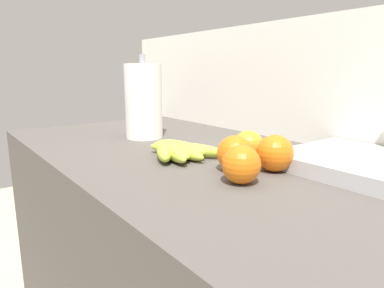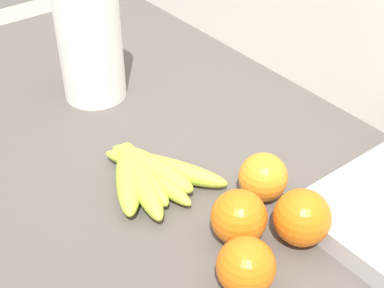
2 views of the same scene
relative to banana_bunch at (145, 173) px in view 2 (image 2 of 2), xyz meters
name	(u,v)px [view 2 (image 2 of 2)]	position (x,y,z in m)	size (l,w,h in m)	color
wall_back	(316,192)	(0.01, 0.46, -0.29)	(1.86, 0.06, 1.30)	silver
banana_bunch	(145,173)	(0.00, 0.00, 0.00)	(0.21, 0.20, 0.04)	#B1CE3F
orange_right	(302,218)	(0.24, 0.11, 0.02)	(0.08, 0.08, 0.08)	orange
orange_back_right	(263,177)	(0.14, 0.13, 0.02)	(0.08, 0.08, 0.08)	orange
orange_front	(239,217)	(0.19, 0.04, 0.02)	(0.08, 0.08, 0.08)	orange
orange_far_right	(246,266)	(0.26, -0.01, 0.02)	(0.08, 0.08, 0.08)	orange
paper_towel_roll	(90,39)	(-0.29, 0.07, 0.10)	(0.12, 0.12, 0.28)	white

